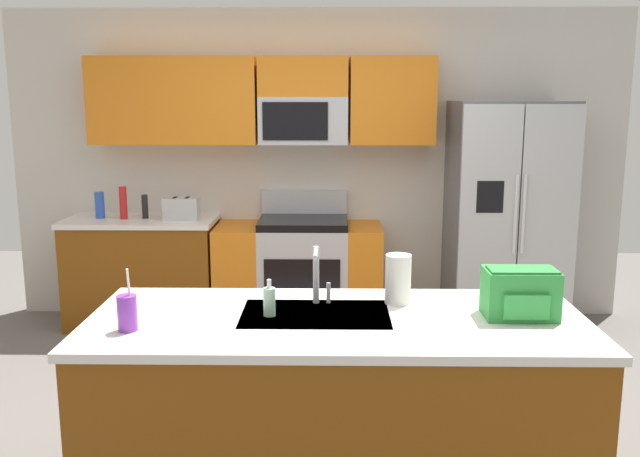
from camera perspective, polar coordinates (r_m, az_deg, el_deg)
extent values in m
plane|color=#66605B|center=(4.15, -0.73, -15.99)|extent=(9.00, 9.00, 0.00)
cube|color=beige|center=(5.88, -0.18, 5.26)|extent=(5.20, 0.10, 2.60)
cube|color=orange|center=(5.87, -15.28, 10.25)|extent=(0.70, 0.32, 0.70)
cube|color=orange|center=(5.72, -8.62, 10.50)|extent=(0.66, 0.32, 0.70)
cube|color=orange|center=(5.67, 6.05, 10.56)|extent=(0.68, 0.32, 0.70)
cube|color=#B7BABF|center=(5.65, -1.38, 8.99)|extent=(0.72, 0.32, 0.38)
cube|color=black|center=(5.49, -2.09, 8.93)|extent=(0.52, 0.01, 0.30)
cube|color=orange|center=(5.65, -1.40, 12.54)|extent=(0.72, 0.32, 0.32)
cube|color=brown|center=(5.90, -14.51, -3.66)|extent=(1.20, 0.60, 0.86)
cube|color=silver|center=(5.81, -14.72, 0.64)|extent=(1.23, 0.63, 0.04)
cube|color=#B7BABF|center=(5.70, -1.38, -3.93)|extent=(0.72, 0.60, 0.84)
cube|color=black|center=(5.40, -1.51, -4.45)|extent=(0.60, 0.01, 0.36)
cube|color=black|center=(5.60, -1.40, 0.52)|extent=(0.72, 0.60, 0.06)
cube|color=#B7BABF|center=(5.84, -1.30, 2.26)|extent=(0.72, 0.06, 0.20)
cube|color=orange|center=(5.74, -6.78, -3.88)|extent=(0.36, 0.60, 0.84)
cube|color=orange|center=(5.70, 3.66, -3.94)|extent=(0.28, 0.60, 0.84)
cube|color=#4C4F54|center=(5.72, 15.23, 0.91)|extent=(0.90, 0.70, 1.85)
cube|color=#B7BABF|center=(5.31, 13.85, 0.23)|extent=(0.44, 0.04, 1.81)
cube|color=#B7BABF|center=(5.43, 18.48, 0.21)|extent=(0.44, 0.04, 1.81)
cylinder|color=silver|center=(5.31, 16.01, 1.14)|extent=(0.02, 0.02, 0.60)
cylinder|color=silver|center=(5.33, 16.64, 1.14)|extent=(0.02, 0.02, 0.60)
cube|color=black|center=(5.25, 14.01, 2.57)|extent=(0.20, 0.00, 0.24)
cube|color=brown|center=(3.30, 1.40, -15.19)|extent=(2.22, 0.90, 0.86)
cube|color=silver|center=(3.12, 1.44, -7.76)|extent=(2.26, 0.94, 0.04)
cube|color=#B7BABF|center=(3.17, -0.40, -7.37)|extent=(0.68, 0.44, 0.03)
cube|color=#B7BABF|center=(5.66, -11.48, 1.64)|extent=(0.28, 0.16, 0.18)
cube|color=black|center=(5.65, -12.01, 2.52)|extent=(0.03, 0.11, 0.01)
cube|color=black|center=(5.63, -11.02, 2.53)|extent=(0.03, 0.11, 0.01)
cylinder|color=black|center=(5.78, -14.40, 1.78)|extent=(0.05, 0.05, 0.19)
cylinder|color=blue|center=(5.89, -17.90, 1.87)|extent=(0.08, 0.08, 0.22)
cylinder|color=red|center=(5.79, -16.09, 2.07)|extent=(0.06, 0.06, 0.27)
cylinder|color=#B7BABF|center=(3.29, -0.33, -3.88)|extent=(0.03, 0.03, 0.28)
cylinder|color=#B7BABF|center=(3.16, -0.37, -2.07)|extent=(0.02, 0.20, 0.02)
cylinder|color=#B7BABF|center=(3.31, 0.71, -5.39)|extent=(0.02, 0.02, 0.10)
cylinder|color=purple|center=(3.04, -15.78, -6.80)|extent=(0.08, 0.08, 0.15)
cylinder|color=white|center=(3.00, -15.68, -4.49)|extent=(0.01, 0.03, 0.14)
cylinder|color=#A5D8B2|center=(3.13, -4.25, -6.12)|extent=(0.06, 0.06, 0.13)
cylinder|color=white|center=(3.11, -4.27, -4.62)|extent=(0.02, 0.02, 0.04)
cylinder|color=white|center=(3.31, 6.53, -4.22)|extent=(0.12, 0.12, 0.24)
cube|color=green|center=(3.22, 16.34, -5.22)|extent=(0.32, 0.20, 0.22)
cube|color=#2B8238|center=(3.17, 16.54, -3.49)|extent=(0.30, 0.14, 0.03)
cube|color=green|center=(3.13, 16.82, -6.27)|extent=(0.20, 0.03, 0.11)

